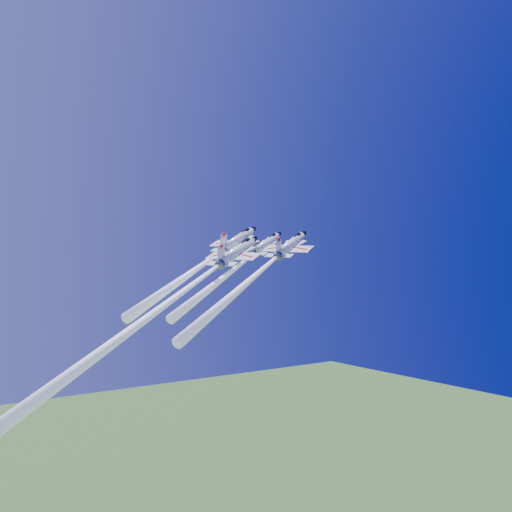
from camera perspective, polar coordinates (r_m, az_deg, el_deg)
jet_lead at (r=120.57m, az=-1.80°, el=-1.01°), size 33.78×19.64×31.97m
jet_left at (r=117.29m, az=-4.99°, el=-0.61°), size 34.94×20.32×32.22m
jet_right at (r=108.94m, az=0.26°, el=-1.67°), size 36.94×21.45×36.18m
jet_slot at (r=97.86m, az=-8.90°, el=-4.71°), size 49.43×28.58×55.69m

